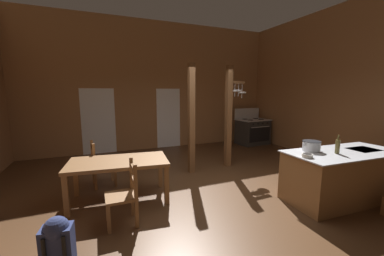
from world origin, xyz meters
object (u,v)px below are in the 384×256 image
Objects in this scene: ladderback_chair_near_window at (101,165)px; bottle_tall_on_counter at (338,146)px; mixing_bowl_on_counter at (307,156)px; dining_table at (119,165)px; backpack at (57,241)px; stockpot_on_counter at (311,146)px; ladderback_chair_by_post at (125,194)px; stove_range at (253,131)px; kitchen_island at (343,175)px.

bottle_tall_on_counter is at bearing -32.57° from ladderback_chair_near_window.
mixing_bowl_on_counter is (3.08, -2.37, 0.47)m from ladderback_chair_near_window.
backpack is at bearing -119.18° from dining_table.
stockpot_on_counter is at bearing 2.42° from backpack.
backpack is (-0.80, -0.62, -0.14)m from ladderback_chair_by_post.
stove_range is at bearing 35.92° from ladderback_chair_by_post.
dining_table is 5.54× the size of bottle_tall_on_counter.
ladderback_chair_by_post is at bearing -80.51° from ladderback_chair_near_window.
kitchen_island is 4.55m from backpack.
backpack is at bearing -103.04° from ladderback_chair_near_window.
dining_table is at bearing -150.66° from stove_range.
ladderback_chair_near_window is 5.66× the size of mixing_bowl_on_counter.
dining_table is 3.01× the size of backpack.
ladderback_chair_near_window is 3.92m from mixing_bowl_on_counter.
mixing_bowl_on_counter is 0.68m from bottle_tall_on_counter.
bottle_tall_on_counter is at bearing -1.68° from backpack.
ladderback_chair_by_post reaches higher than kitchen_island.
stockpot_on_counter is (-1.88, -4.13, 0.51)m from stove_range.
bottle_tall_on_counter is (-0.27, -0.04, 0.58)m from kitchen_island.
bottle_tall_on_counter is at bearing -110.00° from stove_range.
mixing_bowl_on_counter is (-0.95, -0.02, 0.48)m from kitchen_island.
dining_table is 3.83m from bottle_tall_on_counter.
ladderback_chair_by_post is at bearing 169.36° from kitchen_island.
stockpot_on_counter is at bearing -31.10° from ladderback_chair_near_window.
stockpot_on_counter reaches higher than kitchen_island.
backpack is at bearing -142.34° from ladderback_chair_by_post.
stove_range reaches higher than ladderback_chair_near_window.
dining_table is 3.21m from mixing_bowl_on_counter.
bottle_tall_on_counter reaches higher than backpack.
stockpot_on_counter is (3.20, -1.28, 0.34)m from dining_table.
dining_table is 3.46m from stockpot_on_counter.
stockpot_on_counter reaches higher than ladderback_chair_near_window.
stove_range is 5.74m from ladderback_chair_near_window.
ladderback_chair_near_window reaches higher than dining_table.
stockpot_on_counter is 2.24× the size of mixing_bowl_on_counter.
kitchen_island reaches higher than dining_table.
dining_table is 0.89m from ladderback_chair_near_window.
dining_table is at bearing 89.51° from ladderback_chair_by_post.
kitchen_island is at bearing -1.07° from backpack.
stove_range reaches higher than kitchen_island.
kitchen_island is at bearing -106.95° from stove_range.
bottle_tall_on_counter is (0.67, -0.02, 0.10)m from mixing_bowl_on_counter.
kitchen_island is 1.67× the size of stove_range.
backpack is at bearing -177.58° from stockpot_on_counter.
stockpot_on_counter is at bearing 154.80° from kitchen_island.
bottle_tall_on_counter is (4.28, -0.13, 0.71)m from backpack.
stove_range reaches higher than stockpot_on_counter.
ladderback_chair_near_window is at bearing 142.34° from mixing_bowl_on_counter.
backpack is at bearing 178.93° from kitchen_island.
ladderback_chair_near_window is at bearing 147.43° from bottle_tall_on_counter.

